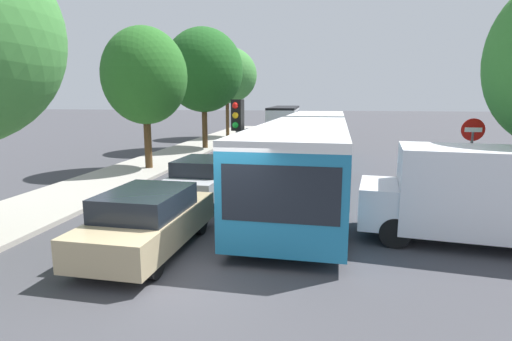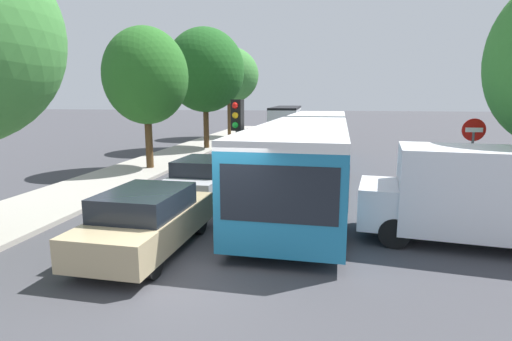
% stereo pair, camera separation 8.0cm
% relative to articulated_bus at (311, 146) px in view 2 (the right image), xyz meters
% --- Properties ---
extents(ground_plane, '(200.00, 200.00, 0.00)m').
position_rel_articulated_bus_xyz_m(ground_plane, '(-1.75, -9.03, -1.52)').
color(ground_plane, '#3D3D42').
extents(kerb_strip_left, '(3.20, 44.12, 0.14)m').
position_rel_articulated_bus_xyz_m(kerb_strip_left, '(-8.21, 8.03, -1.45)').
color(kerb_strip_left, '#9E998E').
rests_on(kerb_strip_left, ground).
extents(articulated_bus, '(3.25, 17.76, 2.63)m').
position_rel_articulated_bus_xyz_m(articulated_bus, '(0.00, 0.00, 0.00)').
color(articulated_bus, teal).
rests_on(articulated_bus, ground).
extents(city_bus_rear, '(2.90, 11.76, 2.52)m').
position_rel_articulated_bus_xyz_m(city_bus_rear, '(-3.53, 25.10, -0.06)').
color(city_bus_rear, silver).
rests_on(city_bus_rear, ground).
extents(queued_car_tan, '(1.90, 4.19, 1.43)m').
position_rel_articulated_bus_xyz_m(queued_car_tan, '(-3.34, -8.09, -0.79)').
color(queued_car_tan, tan).
rests_on(queued_car_tan, ground).
extents(queued_car_silver, '(1.86, 4.09, 1.40)m').
position_rel_articulated_bus_xyz_m(queued_car_silver, '(-3.55, -3.18, -0.80)').
color(queued_car_silver, '#B7BABF').
rests_on(queued_car_silver, ground).
extents(queued_car_black, '(2.00, 4.41, 1.51)m').
position_rel_articulated_bus_xyz_m(queued_car_black, '(-3.40, 2.01, -0.75)').
color(queued_car_black, black).
rests_on(queued_car_black, ground).
extents(queued_car_graphite, '(2.03, 4.47, 1.53)m').
position_rel_articulated_bus_xyz_m(queued_car_graphite, '(-3.50, 7.69, -0.74)').
color(queued_car_graphite, '#47474C').
rests_on(queued_car_graphite, ground).
extents(queued_car_blue, '(1.92, 4.25, 1.45)m').
position_rel_articulated_bus_xyz_m(queued_car_blue, '(-3.34, 12.58, -0.78)').
color(queued_car_blue, '#284799').
rests_on(queued_car_blue, ground).
extents(white_van, '(5.21, 2.57, 2.31)m').
position_rel_articulated_bus_xyz_m(white_van, '(4.16, -6.33, -0.27)').
color(white_van, silver).
rests_on(white_van, ground).
extents(traffic_light, '(0.37, 0.39, 3.40)m').
position_rel_articulated_bus_xyz_m(traffic_light, '(-1.98, -4.82, 0.98)').
color(traffic_light, '#56595E').
rests_on(traffic_light, ground).
extents(no_entry_sign, '(0.70, 0.08, 2.82)m').
position_rel_articulated_bus_xyz_m(no_entry_sign, '(5.08, -2.88, 0.36)').
color(no_entry_sign, '#56595E').
rests_on(no_entry_sign, ground).
extents(tree_left_mid, '(3.90, 3.90, 6.65)m').
position_rel_articulated_bus_xyz_m(tree_left_mid, '(-7.69, 1.59, 2.80)').
color(tree_left_mid, '#51381E').
rests_on(tree_left_mid, ground).
extents(tree_left_far, '(5.12, 5.12, 7.89)m').
position_rel_articulated_bus_xyz_m(tree_left_far, '(-7.30, 9.43, 3.67)').
color(tree_left_far, '#51381E').
rests_on(tree_left_far, ground).
extents(tree_left_distant, '(5.04, 5.04, 7.65)m').
position_rel_articulated_bus_xyz_m(tree_left_distant, '(-7.67, 17.34, 3.78)').
color(tree_left_distant, '#51381E').
rests_on(tree_left_distant, ground).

